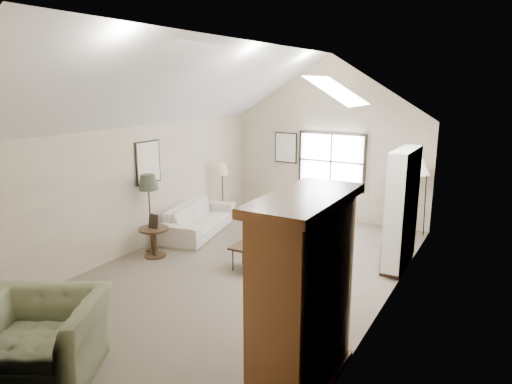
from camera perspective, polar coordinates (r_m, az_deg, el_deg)
The scene contains 18 objects.
room_shell at distance 7.67m, azimuth -1.52°, elevation 12.63°, with size 5.01×8.01×4.00m.
window at distance 11.37m, azimuth 9.39°, elevation 3.81°, with size 1.72×0.08×1.42m, color black.
skylight at distance 7.93m, azimuth 10.25°, elevation 12.55°, with size 0.80×1.20×0.52m, color white, non-canonical shape.
wall_art at distance 10.44m, azimuth -4.80°, elevation 4.64°, with size 1.97×3.71×0.88m.
armoire at distance 5.04m, azimuth 5.92°, elevation -12.68°, with size 0.60×1.50×2.20m, color brown.
tv_alcove at distance 8.60m, azimuth 17.80°, elevation -1.80°, with size 0.32×1.30×2.10m, color white.
media_console at distance 8.86m, azimuth 17.28°, elevation -7.10°, with size 0.34×1.18×0.60m, color #382316.
tv_panel at distance 8.66m, azimuth 17.56°, elevation -3.25°, with size 0.05×0.90×0.55m, color black.
sofa at distance 10.39m, azimuth -7.09°, elevation -3.32°, with size 2.31×0.90×0.67m, color beige.
armchair_near at distance 6.07m, azimuth -25.54°, elevation -16.11°, with size 1.39×1.21×0.90m, color #5D6245.
armchair_far at distance 9.57m, azimuth 3.07°, elevation -3.81°, with size 1.03×1.06×0.96m, color #676C4B.
coffee_table at distance 8.29m, azimuth -0.11°, elevation -8.46°, with size 0.87×0.49×0.45m, color #3B2918.
bowl at distance 8.20m, azimuth -0.11°, elevation -6.84°, with size 0.21×0.21×0.05m, color #332015.
side_table at distance 9.18m, azimuth -12.57°, elevation -6.15°, with size 0.58×0.58×0.58m, color #372616.
side_chair at distance 10.87m, azimuth 16.87°, elevation -2.12°, with size 0.40×0.40×1.02m, color brown.
tripod_lamp at distance 10.59m, azimuth 19.26°, elevation -0.57°, with size 0.52×0.52×1.78m, color white, non-canonical shape.
dark_lamp at distance 9.34m, azimuth -13.12°, elevation -2.52°, with size 0.39×0.39×1.61m, color #292D20, non-canonical shape.
tan_lamp at distance 11.33m, azimuth -4.20°, elevation 0.17°, with size 0.29×0.29×1.45m, color tan, non-canonical shape.
Camera 1 is at (3.97, -6.56, 3.31)m, focal length 32.00 mm.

